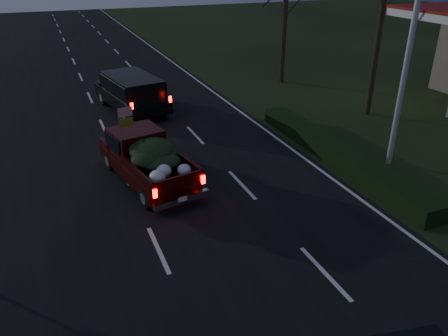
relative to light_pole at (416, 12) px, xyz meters
name	(u,v)px	position (x,y,z in m)	size (l,w,h in m)	color
ground	(158,250)	(-9.50, -2.00, -5.48)	(120.00, 120.00, 0.00)	black
road_asphalt	(158,250)	(-9.50, -2.00, -5.47)	(14.00, 120.00, 0.02)	black
hedge_row	(336,153)	(-1.70, 1.00, -5.18)	(1.00, 10.00, 0.60)	black
light_pole	(416,12)	(0.00, 0.00, 0.00)	(0.50, 0.90, 9.16)	silver
pickup_truck	(146,156)	(-8.80, 2.12, -4.56)	(2.63, 4.96, 2.47)	#340707
lead_suv	(132,89)	(-7.70, 9.91, -4.37)	(3.00, 5.39, 1.46)	black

